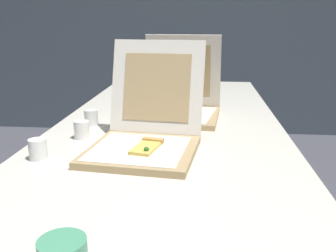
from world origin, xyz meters
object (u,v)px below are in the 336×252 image
object	(u,v)px
pizza_box_front	(146,135)
cup_white_mid	(91,118)
cup_white_near_center	(82,130)
cup_white_far	(127,103)
cup_white_near_left	(38,149)
pizza_box_middle	(180,106)
table	(167,139)

from	to	relation	value
pizza_box_front	cup_white_mid	xyz separation A→B (m)	(-0.26, 0.28, -0.02)
cup_white_near_center	cup_white_mid	xyz separation A→B (m)	(-0.02, 0.18, 0.00)
cup_white_near_center	cup_white_far	xyz separation A→B (m)	(0.07, 0.46, 0.00)
cup_white_far	cup_white_mid	size ratio (longest dim) A/B	1.00
cup_white_near_center	cup_white_mid	distance (m)	0.18
cup_white_mid	cup_white_near_left	xyz separation A→B (m)	(-0.05, -0.39, 0.00)
cup_white_near_center	cup_white_mid	size ratio (longest dim) A/B	1.00
pizza_box_front	cup_white_mid	world-z (taller)	pizza_box_front
pizza_box_middle	cup_white_far	world-z (taller)	pizza_box_middle
table	cup_white_far	world-z (taller)	cup_white_far
table	cup_white_mid	world-z (taller)	cup_white_mid
cup_white_near_center	cup_white_near_left	bearing A→B (deg)	-107.19
table	cup_white_far	distance (m)	0.39
pizza_box_middle	cup_white_near_center	xyz separation A→B (m)	(-0.33, -0.34, -0.02)
pizza_box_middle	cup_white_far	bearing A→B (deg)	160.38
cup_white_mid	cup_white_near_left	world-z (taller)	same
pizza_box_front	cup_white_mid	distance (m)	0.38
pizza_box_front	pizza_box_middle	world-z (taller)	pizza_box_middle
pizza_box_middle	cup_white_mid	world-z (taller)	pizza_box_middle
table	pizza_box_front	size ratio (longest dim) A/B	5.09
pizza_box_front	cup_white_far	bearing A→B (deg)	113.86
pizza_box_front	cup_white_near_center	xyz separation A→B (m)	(-0.25, 0.10, -0.02)
table	cup_white_far	size ratio (longest dim) A/B	36.91
table	cup_white_near_left	size ratio (longest dim) A/B	36.91
table	cup_white_near_center	xyz separation A→B (m)	(-0.29, -0.16, 0.08)
cup_white_near_left	pizza_box_front	bearing A→B (deg)	20.13
table	pizza_box_middle	xyz separation A→B (m)	(0.04, 0.18, 0.10)
pizza_box_front	cup_white_near_center	size ratio (longest dim) A/B	7.25
table	pizza_box_front	distance (m)	0.28
pizza_box_middle	cup_white_mid	size ratio (longest dim) A/B	5.71
pizza_box_middle	cup_white_near_left	bearing A→B (deg)	-120.33
pizza_box_middle	cup_white_mid	distance (m)	0.39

